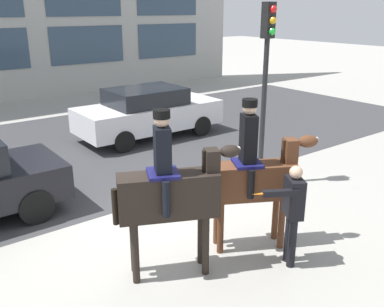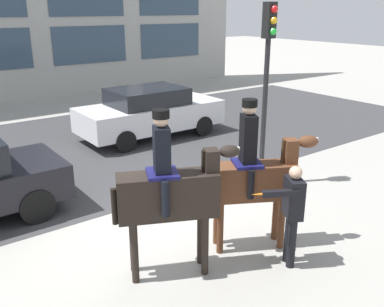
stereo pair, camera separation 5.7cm
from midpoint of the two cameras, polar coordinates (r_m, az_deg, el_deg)
name	(u,v)px [view 2 (the right image)]	position (r m, az deg, el deg)	size (l,w,h in m)	color
ground_plane	(151,214)	(8.60, -5.33, -8.09)	(80.00, 80.00, 0.00)	#9E9B93
road_surface	(64,152)	(12.62, -16.63, 0.14)	(25.87, 8.50, 0.01)	#38383A
mounted_horse_lead	(170,191)	(6.25, -2.70, -5.04)	(1.77, 1.05, 2.58)	black
mounted_horse_companion	(253,176)	(7.06, 8.40, -2.92)	(1.76, 1.15, 2.56)	#59331E
pedestrian_bystander	(292,209)	(6.77, 13.42, -7.15)	(0.91, 0.46, 1.67)	black
street_car_far_lane	(150,112)	(13.46, -5.49, 5.55)	(4.49, 1.96, 1.56)	silver
traffic_light	(267,68)	(9.37, 10.17, 11.21)	(0.24, 0.29, 4.00)	black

